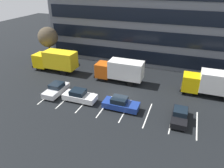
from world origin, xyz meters
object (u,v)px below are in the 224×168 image
object	(u,v)px
box_truck_yellow	(213,83)
sedan_silver	(56,89)
box_truck_yellow_all	(55,60)
box_truck_orange	(120,70)
bare_tree	(48,37)
sedan_white	(79,96)
sedan_navy	(121,104)
sedan_black	(180,116)

from	to	relation	value
box_truck_yellow	sedan_silver	world-z (taller)	box_truck_yellow
box_truck_yellow_all	box_truck_orange	size ratio (longest dim) A/B	1.05
bare_tree	sedan_white	bearing A→B (deg)	-42.02
box_truck_orange	sedan_navy	world-z (taller)	box_truck_orange
sedan_white	bare_tree	xyz separation A→B (m)	(-11.96, 10.78, 4.24)
box_truck_yellow_all	bare_tree	distance (m)	5.48
sedan_silver	bare_tree	xyz separation A→B (m)	(-8.02, 10.23, 4.25)
box_truck_yellow_all	sedan_white	world-z (taller)	box_truck_yellow_all
sedan_white	bare_tree	world-z (taller)	bare_tree
sedan_black	bare_tree	size ratio (longest dim) A/B	0.61
box_truck_yellow_all	sedan_navy	bearing A→B (deg)	-27.74
sedan_silver	sedan_black	bearing A→B (deg)	-1.64
box_truck_yellow_all	sedan_black	xyz separation A→B (m)	(21.48, -7.51, -1.37)
box_truck_orange	sedan_white	world-z (taller)	box_truck_orange
sedan_navy	bare_tree	xyz separation A→B (m)	(-17.72, 10.76, 4.23)
box_truck_orange	box_truck_yellow	size ratio (longest dim) A/B	0.98
sedan_black	box_truck_yellow_all	bearing A→B (deg)	160.74
sedan_navy	sedan_white	bearing A→B (deg)	-179.79
sedan_black	sedan_navy	world-z (taller)	sedan_navy
sedan_silver	sedan_navy	distance (m)	9.72
bare_tree	box_truck_yellow	bearing A→B (deg)	-6.47
bare_tree	box_truck_orange	bearing A→B (deg)	-12.19
sedan_navy	bare_tree	world-z (taller)	bare_tree
box_truck_orange	box_truck_yellow	world-z (taller)	box_truck_yellow
sedan_white	sedan_navy	size ratio (longest dim) A/B	0.99
box_truck_yellow	sedan_navy	bearing A→B (deg)	-144.82
box_truck_yellow_all	sedan_white	distance (m)	11.55
sedan_silver	sedan_white	bearing A→B (deg)	-7.99
sedan_white	sedan_black	world-z (taller)	sedan_white
box_truck_yellow	bare_tree	world-z (taller)	bare_tree
sedan_black	bare_tree	xyz separation A→B (m)	(-24.83, 10.71, 4.29)
sedan_silver	sedan_navy	world-z (taller)	sedan_navy
box_truck_yellow	sedan_black	world-z (taller)	box_truck_yellow
sedan_white	sedan_black	bearing A→B (deg)	0.32
sedan_silver	bare_tree	distance (m)	13.67
box_truck_yellow_all	sedan_white	xyz separation A→B (m)	(8.61, -7.58, -1.31)
box_truck_yellow	sedan_white	size ratio (longest dim) A/B	1.72
sedan_black	box_truck_yellow	bearing A→B (deg)	64.45
box_truck_orange	sedan_black	xyz separation A→B (m)	(9.70, -7.44, -1.28)
box_truck_yellow_all	sedan_black	size ratio (longest dim) A/B	1.91
box_truck_yellow	bare_tree	distance (m)	28.75
sedan_silver	box_truck_yellow	bearing A→B (deg)	18.95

